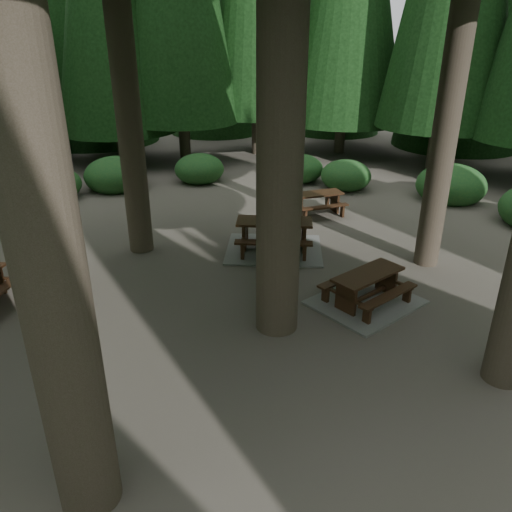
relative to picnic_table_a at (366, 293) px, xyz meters
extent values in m
plane|color=#565046|center=(-2.99, -0.52, -0.25)|extent=(80.00, 80.00, 0.00)
cube|color=gray|center=(0.00, 0.00, -0.22)|extent=(2.73, 2.53, 0.05)
cube|color=black|center=(0.00, 0.00, 0.47)|extent=(1.84, 1.29, 0.06)
cube|color=black|center=(-0.22, 0.53, 0.18)|extent=(1.68, 0.89, 0.05)
cube|color=black|center=(0.22, -0.53, 0.18)|extent=(1.68, 0.89, 0.05)
cube|color=black|center=(-0.63, -0.27, 0.10)|extent=(0.28, 0.51, 0.69)
cube|color=black|center=(-0.63, -0.27, 0.15)|extent=(0.61, 1.30, 0.06)
cube|color=black|center=(0.63, 0.27, 0.10)|extent=(0.28, 0.51, 0.69)
cube|color=black|center=(0.63, 0.27, 0.15)|extent=(0.61, 1.30, 0.06)
cube|color=black|center=(0.00, 0.00, -0.08)|extent=(1.35, 0.63, 0.08)
cube|color=gray|center=(-1.02, 3.34, -0.22)|extent=(3.15, 2.88, 0.05)
cube|color=black|center=(-1.02, 3.34, 0.59)|extent=(2.16, 1.43, 0.07)
cube|color=black|center=(-0.79, 3.97, 0.26)|extent=(1.99, 0.95, 0.06)
cube|color=black|center=(-1.25, 2.71, 0.26)|extent=(1.99, 0.95, 0.06)
cube|color=black|center=(-1.78, 3.62, 0.16)|extent=(0.29, 0.61, 0.81)
cube|color=black|center=(-1.78, 3.62, 0.22)|extent=(0.64, 1.56, 0.07)
cube|color=black|center=(-0.26, 3.07, 0.16)|extent=(0.29, 0.61, 0.81)
cube|color=black|center=(-0.26, 3.07, 0.22)|extent=(0.64, 1.56, 0.07)
cube|color=black|center=(-1.02, 3.34, -0.05)|extent=(1.61, 0.66, 0.09)
cube|color=black|center=(1.28, 5.81, 0.43)|extent=(1.66, 0.70, 0.05)
cube|color=black|center=(1.25, 6.36, 0.16)|extent=(1.65, 0.30, 0.05)
cube|color=black|center=(1.30, 5.27, 0.16)|extent=(1.65, 0.30, 0.05)
cube|color=black|center=(0.62, 5.79, 0.08)|extent=(0.09, 0.50, 0.66)
cube|color=black|center=(0.62, 5.79, 0.13)|extent=(0.13, 1.32, 0.05)
cube|color=black|center=(1.93, 5.84, 0.08)|extent=(0.09, 0.50, 0.66)
cube|color=black|center=(1.93, 5.84, 0.13)|extent=(0.13, 1.32, 0.05)
cube|color=black|center=(1.28, 5.81, -0.08)|extent=(1.37, 0.13, 0.07)
ellipsoid|color=#1F5B29|center=(6.45, 5.93, 0.15)|extent=(2.42, 2.42, 1.49)
ellipsoid|color=#1F5B29|center=(3.45, 8.17, 0.15)|extent=(1.90, 1.90, 1.17)
ellipsoid|color=#1F5B29|center=(2.15, 9.65, 0.15)|extent=(1.84, 1.84, 1.13)
ellipsoid|color=#1F5B29|center=(-1.69, 10.73, 0.15)|extent=(1.95, 1.95, 1.20)
ellipsoid|color=#1F5B29|center=(-4.92, 10.69, 0.15)|extent=(2.31, 2.31, 1.42)
ellipsoid|color=#1F5B29|center=(-7.08, 10.04, 0.15)|extent=(1.93, 1.93, 1.19)
camera|label=1|loc=(-5.06, -8.54, 5.25)|focal=35.00mm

